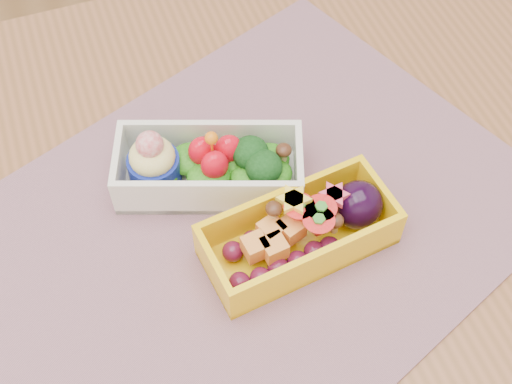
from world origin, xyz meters
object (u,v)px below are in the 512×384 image
object	(u,v)px
table	(243,299)
bento_yellow	(303,232)
bento_white	(208,166)
placemat	(250,221)

from	to	relation	value
table	bento_yellow	xyz separation A→B (m)	(0.06, -0.01, 0.13)
table	bento_white	xyz separation A→B (m)	(-0.00, 0.09, 0.13)
placemat	bento_white	xyz separation A→B (m)	(-0.02, 0.06, 0.03)
placemat	bento_yellow	world-z (taller)	bento_yellow
placemat	bento_white	distance (m)	0.07
table	placemat	size ratio (longest dim) A/B	2.29
bento_yellow	placemat	bearing A→B (deg)	122.52
table	placemat	xyz separation A→B (m)	(0.02, 0.03, 0.10)
bento_white	table	bearing A→B (deg)	-67.93
placemat	bento_white	size ratio (longest dim) A/B	2.67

